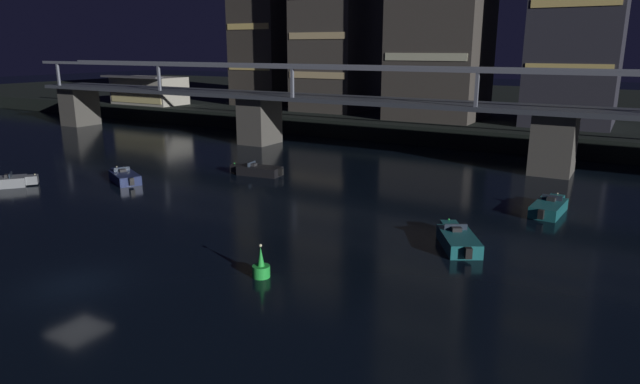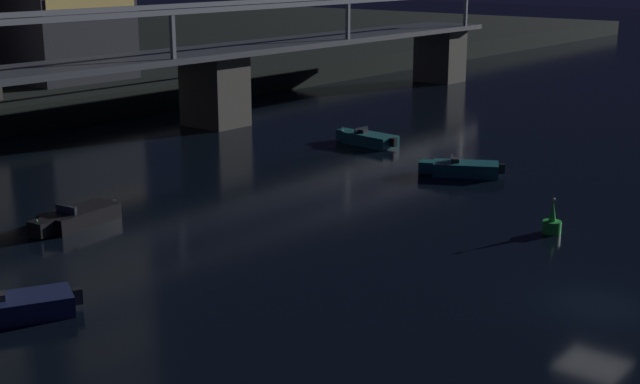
# 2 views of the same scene
# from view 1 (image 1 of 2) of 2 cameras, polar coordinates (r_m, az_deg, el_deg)

# --- Properties ---
(ground_plane) EXTENTS (400.00, 400.00, 0.00)m
(ground_plane) POSITION_cam_1_polar(r_m,az_deg,el_deg) (29.83, -24.08, -8.75)
(ground_plane) COLOR black
(far_riverbank) EXTENTS (240.00, 80.00, 2.20)m
(far_riverbank) POSITION_cam_1_polar(r_m,az_deg,el_deg) (104.72, 17.42, 8.47)
(far_riverbank) COLOR black
(far_riverbank) RESTS_ON ground
(river_bridge) EXTENTS (104.93, 6.40, 9.38)m
(river_bridge) POSITION_cam_1_polar(r_m,az_deg,el_deg) (58.74, 6.93, 7.88)
(river_bridge) COLOR #4C4944
(river_bridge) RESTS_ON ground
(tower_west_low) EXTENTS (8.51, 10.02, 31.04)m
(tower_west_low) POSITION_cam_1_polar(r_m,az_deg,el_deg) (93.00, -5.59, 18.53)
(tower_west_low) COLOR #38332D
(tower_west_low) RESTS_ON far_riverbank
(tower_west_tall) EXTENTS (9.68, 11.68, 27.13)m
(tower_west_tall) POSITION_cam_1_polar(r_m,az_deg,el_deg) (83.79, 1.74, 17.67)
(tower_west_tall) COLOR #423D38
(tower_west_tall) RESTS_ON far_riverbank
(waterfront_pavilion) EXTENTS (12.40, 7.40, 4.70)m
(waterfront_pavilion) POSITION_cam_1_polar(r_m,az_deg,el_deg) (96.41, -17.24, 10.00)
(waterfront_pavilion) COLOR #B2AD9E
(waterfront_pavilion) RESTS_ON far_riverbank
(speedboat_near_left) EXTENTS (3.60, 4.87, 1.16)m
(speedboat_near_left) POSITION_cam_1_polar(r_m,az_deg,el_deg) (33.13, 14.03, -4.80)
(speedboat_near_left) COLOR #196066
(speedboat_near_left) RESTS_ON ground
(speedboat_near_center) EXTENTS (5.23, 2.27, 1.16)m
(speedboat_near_center) POSITION_cam_1_polar(r_m,az_deg,el_deg) (50.47, -6.45, 2.23)
(speedboat_near_center) COLOR black
(speedboat_near_center) RESTS_ON ground
(speedboat_near_right) EXTENTS (4.94, 3.42, 1.16)m
(speedboat_near_right) POSITION_cam_1_polar(r_m,az_deg,el_deg) (50.50, -19.56, 1.47)
(speedboat_near_right) COLOR #19234C
(speedboat_near_right) RESTS_ON ground
(speedboat_mid_left) EXTENTS (2.10, 5.23, 1.16)m
(speedboat_mid_left) POSITION_cam_1_polar(r_m,az_deg,el_deg) (41.74, 22.58, -1.47)
(speedboat_mid_left) COLOR #196066
(speedboat_mid_left) RESTS_ON ground
(speedboat_mid_center) EXTENTS (4.13, 4.60, 1.16)m
(speedboat_mid_center) POSITION_cam_1_polar(r_m,az_deg,el_deg) (52.81, -29.92, 0.89)
(speedboat_mid_center) COLOR gray
(speedboat_mid_center) RESTS_ON ground
(channel_buoy) EXTENTS (0.90, 0.90, 1.76)m
(channel_buoy) POSITION_cam_1_polar(r_m,az_deg,el_deg) (28.16, -6.10, -7.81)
(channel_buoy) COLOR green
(channel_buoy) RESTS_ON ground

